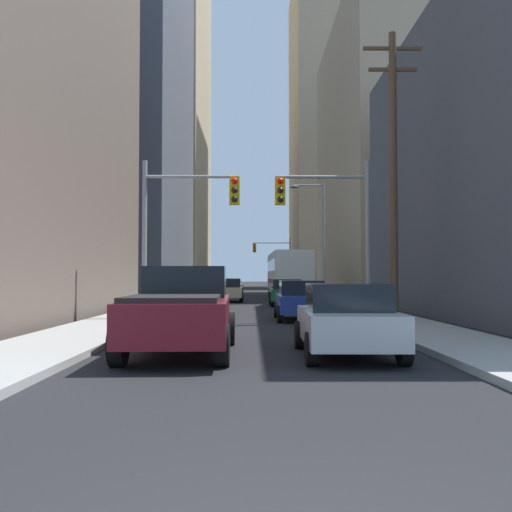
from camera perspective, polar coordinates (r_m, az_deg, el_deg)
The scene contains 18 objects.
sidewalk_left at distance 53.42m, azimuth -5.49°, elevation -3.72°, with size 2.56×160.00×0.15m, color #9E9E99.
sidewalk_right at distance 53.45m, azimuth 4.94°, elevation -3.72°, with size 2.56×160.00×0.15m, color #9E9E99.
city_bus at distance 43.21m, azimuth 3.13°, elevation -1.67°, with size 2.71×11.54×3.40m.
pickup_truck_maroon at distance 12.92m, azimuth -7.17°, elevation -5.25°, with size 2.20×5.45×1.90m.
sedan_silver at distance 12.49m, azimuth 8.74°, elevation -6.10°, with size 1.95×4.24×1.52m.
sedan_blue at distance 22.71m, azimuth 4.36°, elevation -4.27°, with size 1.95×4.20×1.52m.
sedan_green at distance 33.85m, azimuth 2.99°, elevation -3.53°, with size 1.95×4.26×1.52m.
sedan_beige at distance 39.31m, azimuth -2.68°, elevation -3.32°, with size 1.95×4.22×1.52m.
sedan_grey at distance 50.61m, azimuth -2.38°, elevation -3.03°, with size 1.95×4.26×1.52m.
traffic_signal_near_left at distance 22.10m, azimuth -6.81°, elevation 4.15°, with size 3.63×0.44×6.00m.
traffic_signal_near_right at distance 22.15m, azimuth 6.95°, elevation 4.12°, with size 3.55×0.44×6.00m.
traffic_signal_far_right at distance 64.70m, azimuth 1.76°, elevation 0.11°, with size 4.26×0.44×6.00m.
utility_pole_right at distance 22.69m, azimuth 13.16°, elevation 8.25°, with size 2.20×0.28×10.81m.
street_lamp_right at distance 36.39m, azimuth 6.04°, elevation 2.48°, with size 2.16×0.32×7.50m.
building_left_mid_office at distance 57.60m, azimuth -19.71°, elevation 13.99°, with size 24.29×22.27×34.87m, color #4C515B.
building_left_far_tower at distance 98.46m, azimuth -12.70°, elevation 19.23°, with size 25.06×29.21×74.55m, color tan.
building_right_mid_block at distance 55.37m, azimuth 16.17°, elevation 8.99°, with size 16.63×25.68×24.32m, color tan.
building_right_far_highrise at distance 94.91m, azimuth 10.10°, elevation 11.66°, with size 21.00×21.09×48.14m, color tan.
Camera 1 is at (-0.20, -3.19, 1.67)m, focal length 41.32 mm.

